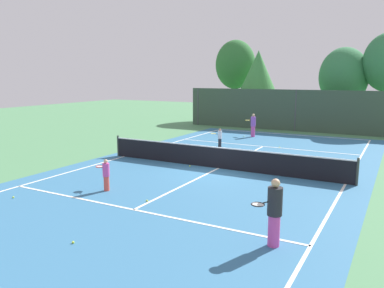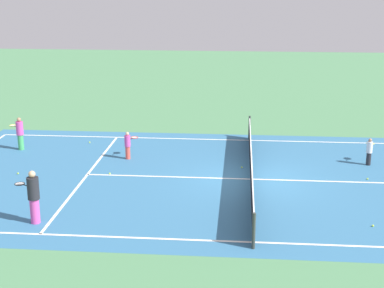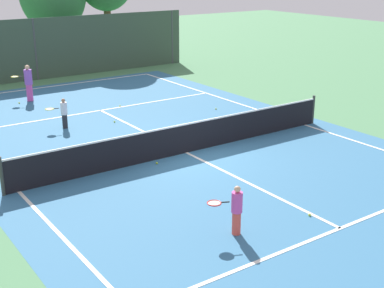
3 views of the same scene
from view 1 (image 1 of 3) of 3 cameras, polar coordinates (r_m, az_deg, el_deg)
ground_plane at (r=17.79m, az=3.98°, el=-3.62°), size 80.00×80.00×0.00m
court_surface at (r=17.78m, az=3.98°, el=-3.62°), size 13.00×25.00×0.01m
tennis_net at (r=17.67m, az=4.00°, el=-2.02°), size 11.90×0.10×1.10m
perimeter_fence at (r=30.68m, az=15.13°, el=4.82°), size 18.00×0.12×3.20m
tree_1 at (r=38.07m, az=6.46°, el=11.60°), size 3.89×3.44×7.66m
tree_2 at (r=34.46m, az=9.79°, el=10.18°), size 3.65×3.65×6.42m
tree_3 at (r=34.21m, az=21.61°, el=9.29°), size 3.92×4.23×6.55m
player_0 at (r=27.23m, az=9.05°, el=2.81°), size 0.91×0.65×1.62m
player_1 at (r=22.93m, az=4.09°, el=0.97°), size 0.83×0.46×1.14m
player_2 at (r=9.79m, az=12.12°, el=-9.83°), size 0.66×0.93×1.74m
player_3 at (r=14.56m, az=-12.68°, el=-4.40°), size 0.83×0.56×1.19m
tennis_ball_0 at (r=20.13m, az=19.16°, el=-2.46°), size 0.07×0.07×0.07m
tennis_ball_1 at (r=14.85m, az=-25.02°, el=-7.18°), size 0.07×0.07×0.07m
tennis_ball_2 at (r=27.33m, az=7.74°, el=1.17°), size 0.07×0.07×0.07m
tennis_ball_3 at (r=18.07m, az=-0.32°, el=-3.28°), size 0.07×0.07×0.07m
tennis_ball_4 at (r=23.45m, az=12.86°, el=-0.45°), size 0.07×0.07×0.07m
tennis_ball_5 at (r=21.94m, az=8.10°, el=-1.01°), size 0.07×0.07×0.07m
tennis_ball_6 at (r=10.48m, az=-17.25°, el=-13.78°), size 0.07×0.07×0.07m
tennis_ball_8 at (r=13.21m, az=-6.70°, el=-8.37°), size 0.07×0.07×0.07m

